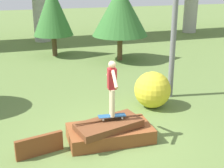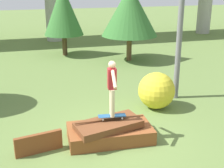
% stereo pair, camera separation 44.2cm
% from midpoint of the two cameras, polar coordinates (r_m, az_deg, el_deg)
% --- Properties ---
extents(ground_plane, '(80.00, 80.00, 0.00)m').
position_cam_midpoint_polar(ground_plane, '(8.90, -1.80, -10.13)').
color(ground_plane, olive).
extents(scrap_pile, '(2.37, 1.34, 0.64)m').
position_cam_midpoint_polar(scrap_pile, '(8.75, -1.88, -8.68)').
color(scrap_pile, brown).
rests_on(scrap_pile, ground_plane).
extents(scrap_plank_loose, '(1.23, 0.35, 0.53)m').
position_cam_midpoint_polar(scrap_plank_loose, '(8.33, -14.62, -10.84)').
color(scrap_plank_loose, brown).
rests_on(scrap_plank_loose, ground_plane).
extents(skateboard, '(0.78, 0.31, 0.09)m').
position_cam_midpoint_polar(skateboard, '(8.60, -1.48, -5.87)').
color(skateboard, '#23517F').
rests_on(skateboard, scrap_pile).
extents(skater, '(0.24, 1.16, 1.54)m').
position_cam_midpoint_polar(skater, '(8.27, -1.53, -0.18)').
color(skater, '#C6B78E').
rests_on(skater, skateboard).
extents(utility_pole, '(1.30, 0.20, 6.54)m').
position_cam_midpoint_polar(utility_pole, '(11.39, 10.40, 13.92)').
color(utility_pole, slate).
rests_on(utility_pole, ground_plane).
extents(tree_behind_left, '(2.25, 2.25, 4.00)m').
position_cam_midpoint_polar(tree_behind_left, '(18.22, -11.55, 13.03)').
color(tree_behind_left, '#4C3823').
rests_on(tree_behind_left, ground_plane).
extents(tree_mid_back, '(2.99, 2.99, 4.01)m').
position_cam_midpoint_polar(tree_mid_back, '(16.86, 0.72, 13.27)').
color(tree_mid_back, brown).
rests_on(tree_mid_back, ground_plane).
extents(bush_yellow_flowering, '(1.27, 1.27, 1.27)m').
position_cam_midpoint_polar(bush_yellow_flowering, '(10.85, 6.25, -1.06)').
color(bush_yellow_flowering, gold).
rests_on(bush_yellow_flowering, ground_plane).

